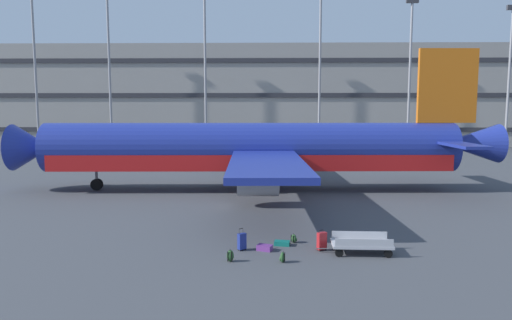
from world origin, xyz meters
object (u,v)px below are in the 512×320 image
Objects in this scene: baggage_cart at (361,244)px; suitcase_large at (265,248)px; backpack_black at (282,257)px; suitcase_purple at (322,241)px; suitcase_teal at (282,243)px; backpack_small at (294,239)px; airliner at (256,150)px; suitcase_silver at (242,241)px; backpack_upright at (230,256)px.

suitcase_large is at bearing 175.55° from baggage_cart.
backpack_black is 0.15× the size of baggage_cart.
backpack_black is (-1.83, -1.67, -0.23)m from suitcase_purple.
suitcase_large is 0.97× the size of suitcase_teal.
backpack_small is (-1.17, 1.17, -0.24)m from suitcase_purple.
suitcase_silver is (-0.29, -15.38, -2.74)m from airliner.
suitcase_silver reaches higher than backpack_small.
suitcase_purple is at bearing 0.70° from suitcase_silver.
backpack_upright is at bearing -132.81° from suitcase_large.
backpack_small is at bearing 134.98° from suitcase_purple.
baggage_cart is (3.45, -1.12, 0.32)m from suitcase_teal.
airliner reaches higher than suitcase_silver.
airliner is 15.63m from suitcase_silver.
backpack_black reaches higher than suitcase_teal.
suitcase_purple reaches higher than baggage_cart.
suitcase_silver is 1.07× the size of suitcase_purple.
airliner reaches higher than suitcase_teal.
backpack_black is at bearing -65.48° from suitcase_large.
baggage_cart is (5.28, -0.35, 0.02)m from suitcase_silver.
suitcase_purple is 0.28× the size of baggage_cart.
suitcase_purple reaches higher than backpack_upright.
suitcase_silver is 1.30× the size of suitcase_large.
suitcase_purple is at bearing -45.02° from backpack_small.
suitcase_teal is (1.83, 0.77, -0.31)m from suitcase_silver.
baggage_cart is at bearing 19.98° from backpack_black.
baggage_cart is (5.68, 1.21, 0.19)m from backpack_upright.
suitcase_purple is at bearing 166.91° from baggage_cart.
backpack_upright is at bearing -133.87° from suitcase_teal.
airliner is 16.72m from baggage_cart.
backpack_small is (1.40, 1.23, 0.07)m from suitcase_large.
backpack_small is at bearing 44.49° from backpack_upright.
suitcase_silver is at bearing 178.94° from suitcase_large.
backpack_black reaches higher than backpack_small.
suitcase_silver is at bearing 75.38° from backpack_upright.
airliner reaches higher than suitcase_purple.
backpack_small is (2.42, 1.21, -0.21)m from suitcase_silver.
suitcase_purple is 2.01× the size of backpack_small.
suitcase_large is 1.13m from suitcase_teal.
backpack_upright is (-0.41, -1.56, -0.17)m from suitcase_silver.
backpack_small is 3.27m from baggage_cart.
backpack_small is (0.59, 0.45, 0.09)m from suitcase_teal.
backpack_upright reaches higher than suitcase_large.
backpack_upright is at bearing -135.51° from backpack_small.
baggage_cart is (3.52, 1.28, 0.21)m from backpack_black.
suitcase_silver is 1.26× the size of suitcase_teal.
suitcase_purple is at bearing -22.42° from suitcase_teal.
suitcase_silver is at bearing 176.21° from baggage_cart.
suitcase_silver is 1.62m from backpack_upright.
airliner is 40.50× the size of suitcase_purple.
backpack_small is at bearing 76.92° from backpack_black.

